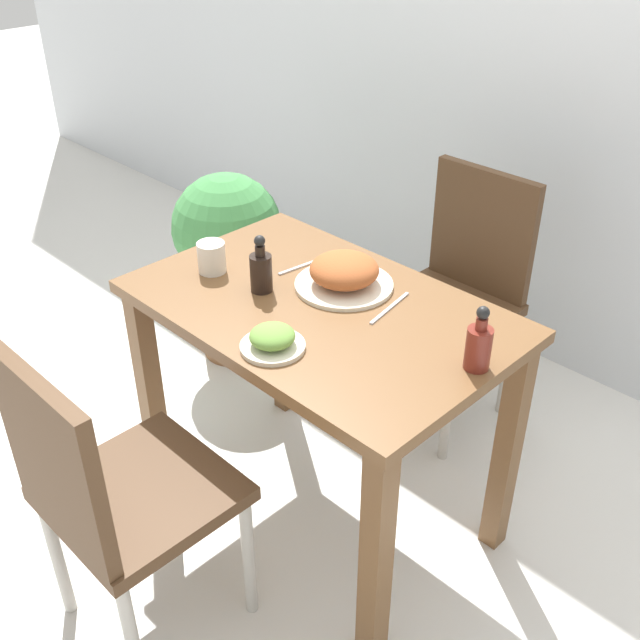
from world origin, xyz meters
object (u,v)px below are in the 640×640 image
at_px(chair_far, 458,285).
at_px(condiment_bottle, 261,270).
at_px(sauce_bottle, 479,345).
at_px(potted_plant_left, 228,246).
at_px(side_plate, 272,340).
at_px(drink_cup, 212,257).
at_px(chair_near, 110,489).
at_px(food_plate, 344,273).

height_order(chair_far, condiment_bottle, condiment_bottle).
xyz_separation_m(chair_far, condiment_bottle, (-0.12, -0.79, 0.32)).
distance_m(sauce_bottle, condiment_bottle, 0.64).
bearing_deg(potted_plant_left, condiment_bottle, -31.61).
relative_size(side_plate, condiment_bottle, 0.97).
bearing_deg(drink_cup, potted_plant_left, 138.78).
height_order(side_plate, condiment_bottle, condiment_bottle).
height_order(sauce_bottle, potted_plant_left, sauce_bottle).
relative_size(side_plate, drink_cup, 1.80).
bearing_deg(side_plate, potted_plant_left, 147.26).
xyz_separation_m(chair_far, potted_plant_left, (-0.85, -0.35, -0.02)).
distance_m(chair_near, potted_plant_left, 1.35).
bearing_deg(chair_far, sauce_bottle, -52.96).
bearing_deg(side_plate, condiment_bottle, 143.93).
distance_m(food_plate, sauce_bottle, 0.49).
distance_m(chair_far, food_plate, 0.69).
bearing_deg(chair_far, chair_near, -90.05).
height_order(drink_cup, condiment_bottle, condiment_bottle).
bearing_deg(sauce_bottle, chair_near, -125.59).
xyz_separation_m(chair_far, drink_cup, (-0.31, -0.82, 0.30)).
distance_m(chair_near, sauce_bottle, 0.94).
relative_size(condiment_bottle, potted_plant_left, 0.21).
relative_size(sauce_bottle, condiment_bottle, 1.00).
bearing_deg(potted_plant_left, chair_far, 22.25).
xyz_separation_m(drink_cup, sauce_bottle, (0.82, 0.14, 0.02)).
xyz_separation_m(side_plate, condiment_bottle, (-0.23, 0.17, 0.04)).
distance_m(drink_cup, potted_plant_left, 0.79).
height_order(drink_cup, sauce_bottle, sauce_bottle).
height_order(food_plate, condiment_bottle, condiment_bottle).
relative_size(chair_far, food_plate, 3.28).
relative_size(chair_far, drink_cup, 10.09).
height_order(chair_far, sauce_bottle, sauce_bottle).
bearing_deg(condiment_bottle, chair_far, 81.27).
bearing_deg(sauce_bottle, drink_cup, -170.12).
bearing_deg(potted_plant_left, chair_near, -51.09).
xyz_separation_m(chair_near, food_plate, (0.03, 0.78, 0.30)).
bearing_deg(condiment_bottle, sauce_bottle, 10.29).
bearing_deg(sauce_bottle, chair_far, 127.04).
bearing_deg(side_plate, drink_cup, 161.10).
bearing_deg(food_plate, chair_far, 92.45).
bearing_deg(side_plate, chair_far, 96.69).
distance_m(drink_cup, sauce_bottle, 0.83).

